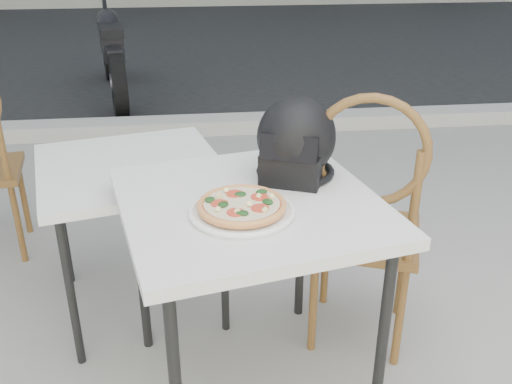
{
  "coord_description": "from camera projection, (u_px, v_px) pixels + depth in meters",
  "views": [
    {
      "loc": [
        -0.7,
        -1.6,
        1.6
      ],
      "look_at": [
        -0.51,
        0.02,
        0.83
      ],
      "focal_mm": 40.0,
      "sensor_mm": 36.0,
      "label": 1
    }
  ],
  "objects": [
    {
      "name": "ground",
      "position": [
        387.0,
        382.0,
        2.19
      ],
      "size": [
        80.0,
        80.0,
        0.0
      ],
      "primitive_type": "plane",
      "color": "gray",
      "rests_on": "ground"
    },
    {
      "name": "street_asphalt",
      "position": [
        235.0,
        42.0,
        8.48
      ],
      "size": [
        30.0,
        8.0,
        0.0
      ],
      "primitive_type": "cube",
      "color": "black",
      "rests_on": "ground"
    },
    {
      "name": "curb",
      "position": [
        274.0,
        122.0,
        4.86
      ],
      "size": [
        30.0,
        0.25,
        0.12
      ],
      "primitive_type": "cube",
      "color": "#A4A19A",
      "rests_on": "ground"
    },
    {
      "name": "cafe_table_main",
      "position": [
        250.0,
        218.0,
        1.89
      ],
      "size": [
        0.98,
        0.98,
        0.78
      ],
      "rotation": [
        0.0,
        0.0,
        0.21
      ],
      "color": "silver",
      "rests_on": "ground"
    },
    {
      "name": "plate",
      "position": [
        242.0,
        211.0,
        1.76
      ],
      "size": [
        0.38,
        0.38,
        0.02
      ],
      "rotation": [
        0.0,
        0.0,
        0.15
      ],
      "color": "white",
      "rests_on": "cafe_table_main"
    },
    {
      "name": "pizza",
      "position": [
        242.0,
        205.0,
        1.75
      ],
      "size": [
        0.36,
        0.36,
        0.03
      ],
      "rotation": [
        0.0,
        0.0,
        0.34
      ],
      "color": "#DD9251",
      "rests_on": "plate"
    },
    {
      "name": "helmet",
      "position": [
        296.0,
        142.0,
        1.98
      ],
      "size": [
        0.36,
        0.37,
        0.29
      ],
      "rotation": [
        0.0,
        0.0,
        -0.38
      ],
      "color": "black",
      "rests_on": "cafe_table_main"
    },
    {
      "name": "cafe_chair_main",
      "position": [
        366.0,
        212.0,
        2.15
      ],
      "size": [
        0.55,
        0.55,
        1.1
      ],
      "rotation": [
        0.0,
        0.0,
        2.77
      ],
      "color": "brown",
      "rests_on": "ground"
    },
    {
      "name": "cafe_table_side",
      "position": [
        131.0,
        178.0,
        2.38
      ],
      "size": [
        0.89,
        0.89,
        0.7
      ],
      "rotation": [
        0.0,
        0.0,
        0.23
      ],
      "color": "silver",
      "rests_on": "ground"
    },
    {
      "name": "motorcycle",
      "position": [
        112.0,
        52.0,
        5.64
      ],
      "size": [
        0.58,
        2.0,
        1.0
      ],
      "rotation": [
        0.0,
        0.0,
        0.17
      ],
      "color": "black",
      "rests_on": "street_asphalt"
    }
  ]
}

